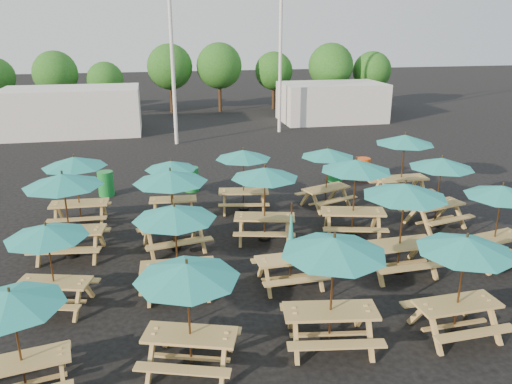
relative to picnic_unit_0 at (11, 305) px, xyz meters
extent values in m
plane|color=black|center=(5.82, 5.77, -1.84)|extent=(120.00, 120.00, 0.00)
cube|color=tan|center=(0.00, 0.00, -1.15)|extent=(1.76, 0.93, 0.06)
cube|color=tan|center=(-0.11, 0.60, -1.42)|extent=(1.69, 0.52, 0.04)
cylinder|color=brown|center=(0.00, 0.00, -0.77)|extent=(0.04, 0.04, 2.13)
cone|color=teal|center=(0.00, 0.00, 0.13)|extent=(2.15, 2.15, 0.30)
cube|color=tan|center=(0.07, 2.93, -1.14)|extent=(1.80, 1.08, 0.06)
cube|color=tan|center=(-0.09, 2.33, -1.42)|extent=(1.69, 0.67, 0.04)
cube|color=tan|center=(0.23, 3.53, -1.42)|extent=(1.69, 0.67, 0.04)
cylinder|color=black|center=(0.07, 2.93, -1.79)|extent=(0.34, 0.34, 0.09)
cylinder|color=brown|center=(0.07, 2.93, -0.76)|extent=(0.04, 0.04, 2.16)
cone|color=teal|center=(0.07, 2.93, 0.15)|extent=(2.30, 2.30, 0.30)
cube|color=tan|center=(0.03, 5.81, -1.02)|extent=(2.06, 1.01, 0.07)
cube|color=tan|center=(-0.06, 5.09, -1.34)|extent=(2.00, 0.52, 0.04)
cube|color=tan|center=(0.12, 6.53, -1.34)|extent=(2.00, 0.52, 0.04)
cylinder|color=black|center=(0.03, 5.81, -1.78)|extent=(0.40, 0.40, 0.11)
cylinder|color=brown|center=(0.03, 5.81, -0.57)|extent=(0.05, 0.05, 2.54)
cone|color=teal|center=(0.03, 5.81, 0.50)|extent=(2.46, 2.46, 0.35)
cube|color=tan|center=(0.00, 8.27, -1.07)|extent=(1.90, 0.80, 0.06)
cube|color=tan|center=(-0.02, 7.59, -1.37)|extent=(1.88, 0.33, 0.04)
cube|color=tan|center=(0.03, 8.96, -1.37)|extent=(1.88, 0.33, 0.04)
cylinder|color=black|center=(0.00, 8.27, -1.79)|extent=(0.37, 0.37, 0.10)
cylinder|color=brown|center=(0.00, 8.27, -0.64)|extent=(0.05, 0.05, 2.39)
cone|color=teal|center=(0.00, 8.27, 0.37)|extent=(2.16, 2.16, 0.33)
cube|color=tan|center=(3.03, 0.11, -1.10)|extent=(1.93, 1.23, 0.06)
cube|color=tan|center=(2.83, -0.52, -1.39)|extent=(1.79, 0.80, 0.04)
cube|color=tan|center=(3.24, 0.74, -1.39)|extent=(1.79, 0.80, 0.04)
cylinder|color=black|center=(3.03, 0.11, -1.79)|extent=(0.36, 0.36, 0.10)
cylinder|color=brown|center=(3.03, 0.11, -0.69)|extent=(0.04, 0.04, 2.30)
cone|color=teal|center=(3.03, 0.11, 0.28)|extent=(2.52, 2.52, 0.32)
cube|color=tan|center=(2.96, 3.08, -1.08)|extent=(1.86, 0.79, 0.06)
cube|color=tan|center=(2.93, 2.40, -1.38)|extent=(1.84, 0.33, 0.04)
cube|color=tan|center=(2.99, 3.75, -1.38)|extent=(1.84, 0.33, 0.04)
cylinder|color=black|center=(2.96, 3.08, -1.79)|extent=(0.37, 0.37, 0.10)
cylinder|color=brown|center=(2.96, 3.08, -0.67)|extent=(0.04, 0.04, 2.34)
cone|color=teal|center=(2.96, 3.08, 0.32)|extent=(2.12, 2.12, 0.33)
cube|color=tan|center=(2.98, 5.68, -1.04)|extent=(2.06, 1.12, 0.06)
cube|color=tan|center=(3.12, 4.98, -1.35)|extent=(1.96, 0.65, 0.04)
cube|color=tan|center=(2.84, 6.38, -1.35)|extent=(1.96, 0.65, 0.04)
cylinder|color=black|center=(2.98, 5.68, -1.78)|extent=(0.39, 0.39, 0.11)
cylinder|color=brown|center=(2.98, 5.68, -0.59)|extent=(0.05, 0.05, 2.49)
cone|color=teal|center=(2.98, 5.68, 0.46)|extent=(2.54, 2.54, 0.35)
cube|color=tan|center=(3.10, 8.35, -1.17)|extent=(1.65, 0.73, 0.05)
cube|color=tan|center=(3.06, 7.76, -1.43)|extent=(1.63, 0.33, 0.04)
cube|color=tan|center=(3.14, 8.94, -1.43)|extent=(1.63, 0.33, 0.04)
cylinder|color=black|center=(3.10, 8.35, -1.79)|extent=(0.32, 0.32, 0.09)
cylinder|color=brown|center=(3.10, 8.35, -0.81)|extent=(0.04, 0.04, 2.06)
cone|color=teal|center=(3.10, 8.35, 0.06)|extent=(1.91, 1.91, 0.29)
cube|color=tan|center=(5.95, 0.27, -1.04)|extent=(2.04, 1.05, 0.06)
cube|color=tan|center=(5.84, -0.43, -1.35)|extent=(1.97, 0.56, 0.04)
cube|color=tan|center=(6.06, 0.98, -1.35)|extent=(1.97, 0.56, 0.04)
cylinder|color=black|center=(5.95, 0.27, -1.78)|extent=(0.39, 0.39, 0.11)
cylinder|color=brown|center=(5.95, 0.27, -0.59)|extent=(0.05, 0.05, 2.49)
cone|color=teal|center=(5.95, 0.27, 0.46)|extent=(2.47, 2.47, 0.35)
cube|color=tan|center=(5.82, 2.93, -1.11)|extent=(1.79, 0.74, 0.06)
cube|color=tan|center=(5.84, 2.28, -1.40)|extent=(1.77, 0.30, 0.04)
cube|color=tan|center=(5.80, 3.58, -1.40)|extent=(1.77, 0.30, 0.04)
cylinder|color=black|center=(5.82, 2.93, -1.79)|extent=(0.35, 0.35, 0.10)
cylinder|color=brown|center=(5.82, 2.93, -0.71)|extent=(0.04, 0.04, 2.25)
cone|color=teal|center=(5.82, 2.93, -0.32)|extent=(0.22, 0.22, 1.47)
cube|color=tan|center=(5.79, 5.83, -1.07)|extent=(1.98, 1.14, 0.06)
cube|color=tan|center=(5.63, 5.16, -1.37)|extent=(1.87, 0.69, 0.04)
cube|color=tan|center=(5.95, 6.49, -1.37)|extent=(1.87, 0.69, 0.04)
cylinder|color=black|center=(5.79, 5.83, -1.79)|extent=(0.37, 0.37, 0.10)
cylinder|color=brown|center=(5.79, 5.83, -0.65)|extent=(0.05, 0.05, 2.38)
cone|color=teal|center=(5.79, 5.83, 0.36)|extent=(2.50, 2.50, 0.33)
cube|color=tan|center=(5.62, 8.52, -1.11)|extent=(1.87, 0.98, 0.06)
cube|color=tan|center=(5.51, 7.87, -1.39)|extent=(1.80, 0.54, 0.04)
cube|color=tan|center=(5.73, 9.16, -1.39)|extent=(1.80, 0.54, 0.04)
cylinder|color=black|center=(5.62, 8.52, -1.79)|extent=(0.36, 0.36, 0.10)
cylinder|color=brown|center=(5.62, 8.52, -0.70)|extent=(0.04, 0.04, 2.28)
cone|color=teal|center=(5.62, 8.52, 0.26)|extent=(2.28, 2.28, 0.32)
cube|color=tan|center=(8.75, 0.07, -1.09)|extent=(1.85, 0.79, 0.06)
cube|color=tan|center=(8.77, -0.60, -1.38)|extent=(1.83, 0.33, 0.04)
cube|color=tan|center=(8.72, 0.74, -1.38)|extent=(1.83, 0.33, 0.04)
cylinder|color=black|center=(8.75, 0.07, -1.79)|extent=(0.36, 0.36, 0.10)
cylinder|color=brown|center=(8.75, 0.07, -0.67)|extent=(0.04, 0.04, 2.33)
cone|color=teal|center=(8.75, 0.07, 0.31)|extent=(2.11, 2.11, 0.32)
cube|color=tan|center=(8.88, 2.98, -1.01)|extent=(2.04, 0.86, 0.07)
cube|color=tan|center=(8.91, 2.25, -1.34)|extent=(2.02, 0.36, 0.04)
cube|color=tan|center=(8.85, 3.72, -1.34)|extent=(2.02, 0.36, 0.04)
cylinder|color=black|center=(8.88, 2.98, -1.78)|extent=(0.40, 0.40, 0.11)
cylinder|color=brown|center=(8.88, 2.98, -0.56)|extent=(0.05, 0.05, 2.56)
cone|color=teal|center=(8.88, 2.98, 0.53)|extent=(2.32, 2.32, 0.36)
cube|color=tan|center=(8.61, 5.59, -1.02)|extent=(2.12, 1.24, 0.07)
cube|color=tan|center=(8.43, 4.88, -1.34)|extent=(1.99, 0.76, 0.04)
cube|color=tan|center=(8.79, 6.29, -1.34)|extent=(1.99, 0.76, 0.04)
cylinder|color=black|center=(8.61, 5.59, -1.78)|extent=(0.40, 0.40, 0.11)
cylinder|color=brown|center=(8.61, 5.59, -0.57)|extent=(0.05, 0.05, 2.54)
cone|color=teal|center=(8.61, 5.59, 0.50)|extent=(2.68, 2.68, 0.35)
cube|color=tan|center=(8.66, 8.29, -1.12)|extent=(1.88, 1.23, 0.06)
cube|color=tan|center=(8.88, 7.68, -1.40)|extent=(1.73, 0.82, 0.04)
cube|color=tan|center=(8.45, 8.89, -1.40)|extent=(1.73, 0.82, 0.04)
cylinder|color=black|center=(8.66, 8.29, -1.79)|extent=(0.35, 0.35, 0.10)
cylinder|color=brown|center=(8.66, 8.29, -0.72)|extent=(0.04, 0.04, 2.24)
cone|color=teal|center=(8.66, 8.29, 0.23)|extent=(2.49, 2.49, 0.31)
cube|color=tan|center=(11.80, 3.01, -1.10)|extent=(1.90, 1.03, 0.06)
cube|color=tan|center=(11.67, 3.66, -1.39)|extent=(1.82, 0.59, 0.04)
cylinder|color=black|center=(11.80, 3.01, -1.79)|extent=(0.36, 0.36, 0.10)
cylinder|color=brown|center=(11.80, 3.01, -0.69)|extent=(0.04, 0.04, 2.30)
cone|color=teal|center=(11.80, 3.01, 0.29)|extent=(2.35, 2.35, 0.32)
cube|color=tan|center=(11.63, 5.75, -1.07)|extent=(1.98, 1.13, 0.06)
cube|color=tan|center=(11.78, 5.08, -1.37)|extent=(1.88, 0.68, 0.04)
cube|color=tan|center=(11.47, 6.42, -1.37)|extent=(1.88, 0.68, 0.04)
cylinder|color=black|center=(11.63, 5.75, -1.79)|extent=(0.37, 0.37, 0.10)
cylinder|color=brown|center=(11.63, 5.75, -0.64)|extent=(0.05, 0.05, 2.39)
cone|color=teal|center=(11.63, 5.75, 0.36)|extent=(2.49, 2.49, 0.33)
cube|color=tan|center=(11.81, 8.60, -1.02)|extent=(1.99, 0.78, 0.07)
cube|color=tan|center=(11.81, 7.87, -1.34)|extent=(1.99, 0.29, 0.04)
cube|color=tan|center=(11.82, 9.33, -1.34)|extent=(1.99, 0.29, 0.04)
cylinder|color=black|center=(11.81, 8.60, -1.78)|extent=(0.40, 0.40, 0.11)
cylinder|color=brown|center=(11.81, 8.60, -0.57)|extent=(0.05, 0.05, 2.53)
cone|color=teal|center=(11.81, 8.60, 0.50)|extent=(2.22, 2.22, 0.35)
cylinder|color=#188534|center=(0.61, 11.26, -1.35)|extent=(0.61, 0.61, 0.98)
cylinder|color=#188534|center=(3.95, 11.17, -1.35)|extent=(0.61, 0.61, 0.98)
cylinder|color=#188534|center=(10.12, 11.20, -1.35)|extent=(0.61, 0.61, 0.98)
cylinder|color=#DF4B0D|center=(11.34, 11.13, -1.35)|extent=(0.61, 0.61, 0.98)
cylinder|color=silver|center=(3.82, 19.77, 4.16)|extent=(0.20, 0.20, 12.00)
cylinder|color=silver|center=(10.32, 21.77, 4.16)|extent=(0.20, 0.20, 12.00)
cube|color=silver|center=(-2.18, 23.77, -0.44)|extent=(8.00, 4.00, 2.80)
cube|color=silver|center=(14.82, 24.77, -0.54)|extent=(7.00, 4.00, 2.60)
cylinder|color=#382314|center=(-3.92, 29.68, -0.77)|extent=(0.24, 0.24, 2.14)
sphere|color=#1E5919|center=(-3.92, 29.68, 1.32)|extent=(3.11, 3.11, 3.11)
cylinder|color=#382314|center=(-0.57, 29.43, -0.95)|extent=(0.24, 0.24, 1.78)
sphere|color=#1E5919|center=(-0.57, 29.43, 0.80)|extent=(2.59, 2.59, 2.59)
cylinder|color=#382314|center=(4.07, 30.49, -0.68)|extent=(0.24, 0.24, 2.31)
sphere|color=#1E5919|center=(4.07, 30.49, 1.58)|extent=(3.36, 3.36, 3.36)
cylinder|color=#382314|center=(7.72, 30.03, -0.66)|extent=(0.24, 0.24, 2.35)
sphere|color=#1E5919|center=(7.72, 30.03, 1.63)|extent=(3.41, 3.41, 3.41)
cylinder|color=#382314|center=(12.05, 30.45, -0.83)|extent=(0.24, 0.24, 2.02)
sphere|color=#1E5919|center=(12.05, 30.45, 1.14)|extent=(2.94, 2.94, 2.94)
cylinder|color=#382314|center=(16.06, 28.67, -0.68)|extent=(0.24, 0.24, 2.32)
sphere|color=#1E5919|center=(16.06, 28.67, 1.60)|extent=(3.38, 3.38, 3.38)
cylinder|color=#382314|center=(19.45, 28.70, -0.82)|extent=(0.24, 0.24, 2.03)
sphere|color=#1E5919|center=(19.45, 28.70, 1.16)|extent=(2.95, 2.95, 2.95)
camera|label=1|loc=(2.61, -8.22, 4.61)|focal=35.00mm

